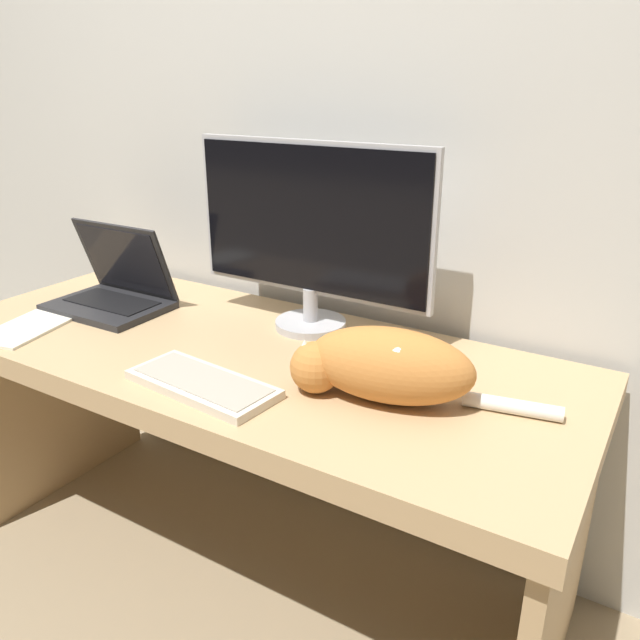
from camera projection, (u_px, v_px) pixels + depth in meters
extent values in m
cube|color=silver|center=(326.00, 98.00, 1.71)|extent=(6.40, 0.06, 2.60)
cube|color=tan|center=(243.00, 359.00, 1.60)|extent=(1.73, 0.71, 0.06)
cube|color=tan|center=(56.00, 400.00, 2.13)|extent=(0.04, 0.65, 0.65)
cube|color=tan|center=(557.00, 594.00, 1.33)|extent=(0.04, 0.65, 0.65)
cylinder|color=#B2B2B7|center=(311.00, 324.00, 1.72)|extent=(0.20, 0.20, 0.02)
cylinder|color=#B2B2B7|center=(310.00, 305.00, 1.70)|extent=(0.04, 0.04, 0.09)
cube|color=#B2B2B7|center=(311.00, 219.00, 1.62)|extent=(0.70, 0.02, 0.40)
cube|color=black|center=(309.00, 220.00, 1.61)|extent=(0.67, 0.01, 0.38)
cube|color=#232326|center=(108.00, 306.00, 1.85)|extent=(0.34, 0.24, 0.02)
cube|color=black|center=(112.00, 301.00, 1.86)|extent=(0.28, 0.13, 0.00)
cube|color=#232326|center=(125.00, 260.00, 1.87)|extent=(0.34, 0.08, 0.23)
cube|color=black|center=(124.00, 260.00, 1.87)|extent=(0.31, 0.07, 0.20)
cube|color=beige|center=(202.00, 384.00, 1.38)|extent=(0.37, 0.18, 0.02)
cube|color=#ABA393|center=(202.00, 380.00, 1.38)|extent=(0.34, 0.15, 0.00)
ellipsoid|color=#C67A38|center=(390.00, 365.00, 1.31)|extent=(0.39, 0.23, 0.16)
ellipsoid|color=white|center=(399.00, 347.00, 1.29)|extent=(0.18, 0.16, 0.06)
sphere|color=#C67A38|center=(316.00, 367.00, 1.35)|extent=(0.11, 0.11, 0.11)
cone|color=white|center=(305.00, 346.00, 1.34)|extent=(0.03, 0.03, 0.03)
cone|color=white|center=(327.00, 349.00, 1.33)|extent=(0.03, 0.03, 0.03)
cylinder|color=white|center=(512.00, 406.00, 1.27)|extent=(0.20, 0.07, 0.03)
cube|color=white|center=(27.00, 328.00, 1.71)|extent=(0.20, 0.28, 0.01)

